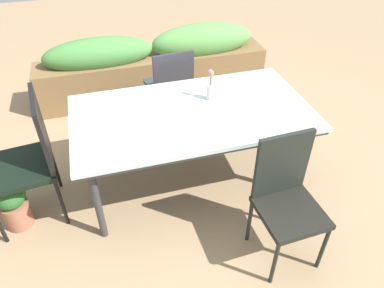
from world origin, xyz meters
name	(u,v)px	position (x,y,z in m)	size (l,w,h in m)	color
ground_plane	(189,183)	(0.00, 0.00, 0.00)	(12.00, 12.00, 0.00)	#9E7F5B
dining_table	(192,117)	(0.03, 0.03, 0.68)	(1.85, 1.00, 0.74)	#B2C6C1
chair_far_side	(170,84)	(0.05, 0.86, 0.52)	(0.45, 0.45, 0.90)	#2B373E
chair_end_left	(29,155)	(-1.21, 0.04, 0.57)	(0.54, 0.54, 1.02)	black
chair_near_right	(286,195)	(0.44, -0.80, 0.53)	(0.43, 0.43, 0.95)	black
flower_vase	(211,88)	(0.22, 0.16, 0.84)	(0.06, 0.06, 0.26)	silver
planter_box	(154,65)	(0.03, 1.61, 0.39)	(2.65, 0.43, 0.82)	brown
potted_plant	(13,204)	(-1.41, -0.07, 0.22)	(0.23, 0.23, 0.43)	#9E6047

